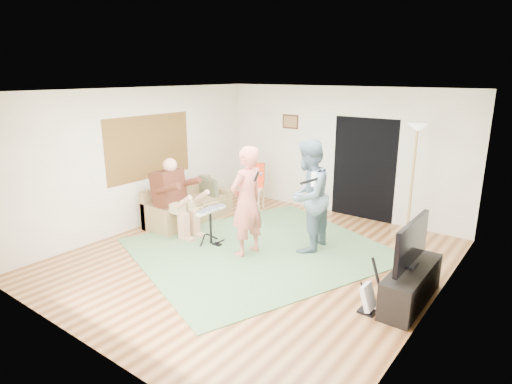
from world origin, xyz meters
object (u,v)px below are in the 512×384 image
Objects in this scene: guitar_spare at (369,297)px; guitarist at (308,196)px; drum_kit at (211,228)px; television at (412,242)px; dining_chair at (254,193)px; singer at (247,202)px; sofa at (186,208)px; tv_cabinet at (411,285)px; torchiere_lamp at (414,162)px.

guitarist is at bearing 142.02° from guitar_spare.
drum_kit is 3.49m from television.
guitarist reaches higher than dining_chair.
singer is at bearing -75.38° from dining_chair.
sofa reaches higher than drum_kit.
sofa is at bearing 173.25° from television.
dining_chair is 0.73× the size of tv_cabinet.
dining_chair is (-2.10, 1.28, -0.59)m from guitarist.
dining_chair is (-3.78, 2.58, 0.14)m from guitar_spare.
sofa reaches higher than tv_cabinet.
tv_cabinet is 1.22× the size of television.
drum_kit is 2.19m from dining_chair.
guitar_spare is (4.44, -1.14, -0.03)m from sofa.
tv_cabinet is at bearing 1.47° from drum_kit.
tv_cabinet is (2.02, -0.72, -0.71)m from guitarist.
guitar_spare reaches higher than tv_cabinet.
sofa is at bearing 173.32° from tv_cabinet.
television is at bearing -72.18° from torchiere_lamp.
dining_chair is (-1.41, 2.05, -0.56)m from singer.
guitar_spare is at bearing 84.03° from singer.
drum_kit reaches higher than tv_cabinet.
dining_chair is (-0.62, 2.09, 0.07)m from drum_kit.
singer is (2.07, -0.61, 0.67)m from sofa.
torchiere_lamp is 2.05× the size of dining_chair.
guitarist reaches higher than guitar_spare.
guitarist is at bearing 28.77° from drum_kit.
sofa is 0.89× the size of torchiere_lamp.
torchiere_lamp reaches higher than tv_cabinet.
sofa is 2.26m from singer.
dining_chair is at bearing 106.53° from drum_kit.
sofa is at bearing -92.44° from guitarist.
dining_chair reaches higher than tv_cabinet.
guitarist is at bearing 3.40° from sofa.
drum_kit is at bearing 171.16° from guitar_spare.
guitar_spare reaches higher than sofa.
guitar_spare is 0.91m from television.
television is (-0.05, 0.00, 0.60)m from tv_cabinet.
tv_cabinet is at bearing 64.41° from guitarist.
sofa is at bearing -99.68° from singer.
drum_kit is 0.60× the size of television.
television is at bearing -46.00° from dining_chair.
guitar_spare is 3.16m from torchiere_lamp.
television is at bearing 63.94° from guitarist.
guitarist is at bearing 159.78° from television.
television reaches higher than guitar_spare.
guitar_spare is 0.68m from tv_cabinet.
singer is 2.67m from television.
drum_kit is 0.33× the size of torchiere_lamp.
television reaches higher than tv_cabinet.
sofa is 2.42× the size of guitar_spare.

